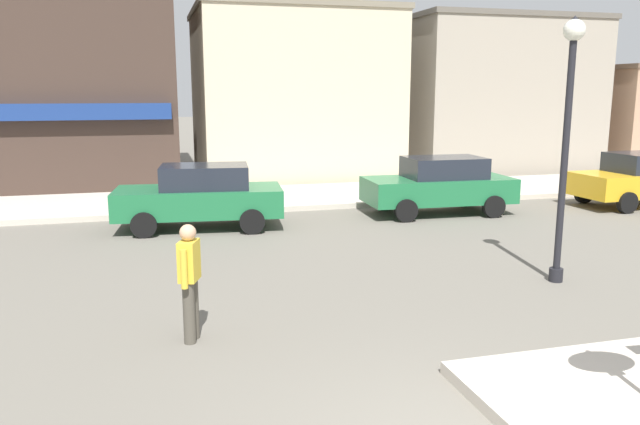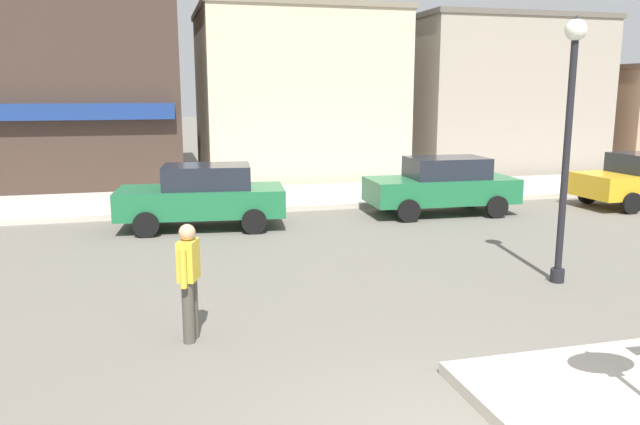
% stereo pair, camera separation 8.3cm
% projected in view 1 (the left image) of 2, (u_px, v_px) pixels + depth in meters
% --- Properties ---
extents(kerb_far, '(80.00, 4.00, 0.15)m').
position_uv_depth(kerb_far, '(244.00, 199.00, 19.08)').
color(kerb_far, beige).
rests_on(kerb_far, ground).
extents(lamp_post, '(0.36, 0.36, 4.54)m').
position_uv_depth(lamp_post, '(568.00, 113.00, 10.51)').
color(lamp_post, black).
rests_on(lamp_post, ground).
extents(parked_car_nearest, '(4.16, 2.20, 1.56)m').
position_uv_depth(parked_car_nearest, '(201.00, 196.00, 15.23)').
color(parked_car_nearest, '#1E6B3D').
rests_on(parked_car_nearest, ground).
extents(parked_car_second, '(4.06, 1.99, 1.56)m').
position_uv_depth(parked_car_second, '(439.00, 185.00, 17.04)').
color(parked_car_second, '#1E6B3D').
rests_on(parked_car_second, ground).
extents(pedestrian_crossing_near, '(0.33, 0.55, 1.61)m').
position_uv_depth(pedestrian_crossing_near, '(190.00, 279.00, 8.28)').
color(pedestrian_crossing_near, '#4C473D').
rests_on(pedestrian_crossing_near, ground).
extents(building_corner_shop, '(9.08, 8.63, 8.62)m').
position_uv_depth(building_corner_shop, '(46.00, 63.00, 22.42)').
color(building_corner_shop, '#3D2D26').
rests_on(building_corner_shop, ground).
extents(building_storefront_left_near, '(7.43, 6.46, 6.37)m').
position_uv_depth(building_storefront_left_near, '(292.00, 95.00, 24.43)').
color(building_storefront_left_near, beige).
rests_on(building_storefront_left_near, ground).
extents(building_storefront_left_mid, '(7.86, 5.99, 6.29)m').
position_uv_depth(building_storefront_left_mid, '(488.00, 95.00, 26.58)').
color(building_storefront_left_mid, '#9E9384').
rests_on(building_storefront_left_mid, ground).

